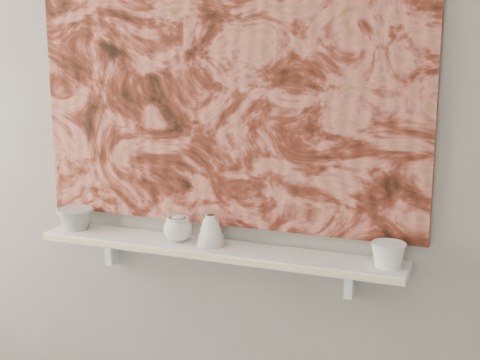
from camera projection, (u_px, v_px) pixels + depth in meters
The scene contains 11 objects.
wall_back at pixel (225, 129), 2.46m from camera, with size 3.60×3.60×0.00m, color gray.
shelf at pixel (215, 250), 2.46m from camera, with size 1.40×0.18×0.03m, color white.
shelf_stripe at pixel (205, 257), 2.38m from camera, with size 1.40×0.01×0.02m, color beige.
bracket_left at pixel (112, 249), 2.71m from camera, with size 0.03×0.06×0.12m, color white.
bracket_right at pixel (350, 280), 2.36m from camera, with size 0.03×0.06×0.12m, color white.
painting at pixel (223, 77), 2.40m from camera, with size 1.50×0.03×1.10m, color maroon.
house_motif at pixel (343, 171), 2.30m from camera, with size 0.09×0.00×0.08m, color black.
bowl_grey at pixel (75, 218), 2.67m from camera, with size 0.15×0.15×0.09m, color gray, non-canonical shape.
cup_cream at pixel (178, 229), 2.50m from camera, with size 0.11×0.11×0.10m, color silver, non-canonical shape.
bell_vessel at pixel (211, 230), 2.45m from camera, with size 0.10×0.10×0.12m, color silver, non-canonical shape.
bowl_white at pixel (388, 254), 2.22m from camera, with size 0.12×0.12×0.09m, color silver, non-canonical shape.
Camera 1 is at (0.95, -0.65, 1.67)m, focal length 50.00 mm.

